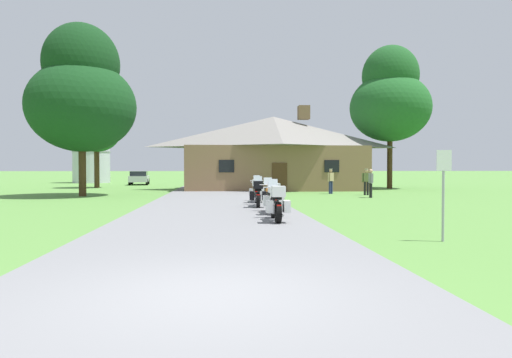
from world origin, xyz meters
name	(u,v)px	position (x,y,z in m)	size (l,w,h in m)	color
ground_plane	(217,198)	(0.00, 20.00, 0.00)	(500.00, 500.00, 0.00)	#56893D
asphalt_driveway	(216,200)	(0.00, 18.00, 0.03)	(6.40, 80.00, 0.06)	slate
motorcycle_white_nearest_to_camera	(276,204)	(1.92, 8.02, 0.61)	(0.72, 2.08, 1.30)	black
motorcycle_orange_second_in_row	(272,199)	(2.06, 10.41, 0.61)	(0.74, 2.08, 1.30)	black
motorcycle_green_third_in_row	(258,194)	(1.82, 13.41, 0.61)	(0.84, 2.08, 1.30)	black
motorcycle_green_farthest_in_row	(257,191)	(1.97, 15.99, 0.61)	(0.82, 2.08, 1.30)	black
stone_lodge	(273,152)	(4.53, 30.45, 3.03)	(14.61, 7.99, 6.79)	brown
bystander_tan_shirt_near_lodge	(331,180)	(7.59, 23.78, 0.95)	(0.47, 0.38, 1.69)	navy
bystander_olive_shirt_beside_signpost	(366,180)	(9.49, 22.16, 0.95)	(0.54, 0.27, 1.69)	black
bystander_gray_shirt_by_tree	(371,182)	(8.94, 19.70, 0.93)	(0.27, 0.54, 1.67)	black
metal_signpost_roadside	(444,184)	(5.36, 4.19, 1.35)	(0.36, 0.06, 2.14)	#9EA0A5
tree_right_of_lodge	(390,98)	(14.54, 31.26, 7.63)	(6.72, 6.72, 12.04)	#422D19
tree_left_near	(82,94)	(-8.21, 22.52, 6.26)	(6.50, 6.50, 10.53)	#422D19
tree_left_far	(96,127)	(-10.48, 34.44, 5.30)	(4.01, 4.01, 7.96)	#422D19
metal_silo_distant	(91,147)	(-14.83, 48.61, 4.20)	(4.33, 4.33, 8.39)	#B2B7BC
parked_silver_suv_far_left	(139,177)	(-8.14, 41.88, 0.78)	(2.30, 4.76, 1.40)	#ADAFB7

